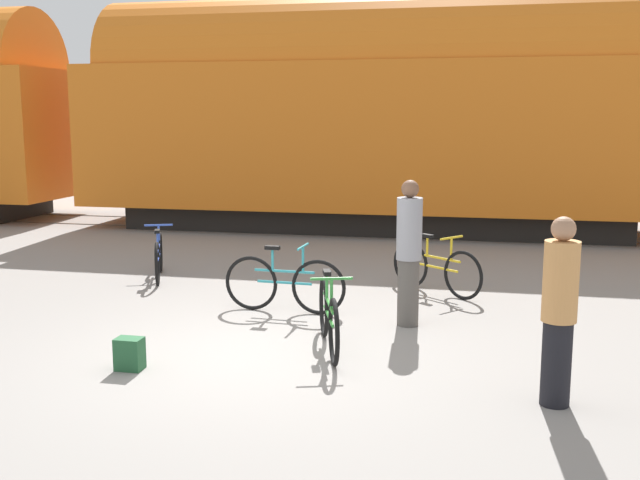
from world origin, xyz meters
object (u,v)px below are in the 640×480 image
Objects in this scene: person_in_tan at (559,311)px; freight_train at (372,111)px; person_in_grey at (409,252)px; bicycle_blue at (159,256)px; bicycle_teal at (285,284)px; backpack at (130,354)px; bicycle_yellow at (436,268)px; bicycle_green at (329,317)px.

freight_train is at bearing -108.82° from person_in_tan.
person_in_grey reaches higher than person_in_tan.
bicycle_blue is 4.68m from person_in_grey.
bicycle_teal is 4.99× the size of backpack.
bicycle_yellow is at bearing -108.39° from person_in_tan.
person_in_tan is 4.32m from backpack.
freight_train is 24.95× the size of bicycle_teal.
bicycle_teal reaches higher than bicycle_green.
bicycle_green is 2.68m from person_in_tan.
backpack is at bearing 27.92° from person_in_grey.
bicycle_yellow is 0.76× the size of person_in_grey.
person_in_grey is at bearing -78.38° from freight_train.
bicycle_green is at bearing -58.53° from bicycle_teal.
bicycle_yellow is (1.02, 3.02, -0.01)m from bicycle_green.
person_in_tan is at bearing -72.63° from freight_train.
bicycle_teal reaches higher than backpack.
bicycle_teal is at bearing 68.86° from backpack.
freight_train is 6.75m from bicycle_yellow.
person_in_tan is (5.81, -4.27, 0.52)m from bicycle_blue.
freight_train is 10.54m from backpack.
backpack is (-2.68, -2.29, -0.77)m from person_in_grey.
person_in_grey is (1.69, -0.29, 0.55)m from bicycle_teal.
backpack is (-1.00, -2.57, -0.22)m from bicycle_teal.
bicycle_teal is at bearing -32.59° from bicycle_blue.
freight_train is at bearing 84.05° from backpack.
bicycle_green is (0.91, -1.48, -0.01)m from bicycle_teal.
person_in_grey is at bearing 56.88° from bicycle_green.
bicycle_yellow is 0.80× the size of person_in_tan.
bicycle_teal is at bearing -22.17° from person_in_grey.
bicycle_yellow is 4.42m from person_in_tan.
bicycle_yellow reaches higher than backpack.
bicycle_blue is 4.72× the size of backpack.
freight_train is 24.51× the size of bicycle_green.
bicycle_yellow is 1.93m from person_in_grey.
bicycle_blue is at bearing 178.90° from bicycle_yellow.
bicycle_yellow is 0.88× the size of bicycle_blue.
bicycle_teal reaches higher than bicycle_yellow.
bicycle_teal is (-0.07, -7.59, -2.33)m from freight_train.
bicycle_blue is at bearing 147.41° from bicycle_teal.
bicycle_green is 0.94× the size of person_in_grey.
person_in_grey is 5.43× the size of backpack.
bicycle_green reaches higher than backpack.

